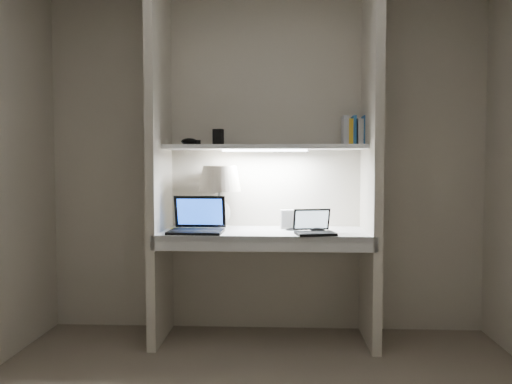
# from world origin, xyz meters

# --- Properties ---
(back_wall) EXTENTS (3.20, 0.01, 2.50)m
(back_wall) POSITION_xyz_m (0.00, 1.50, 1.25)
(back_wall) COLOR beige
(back_wall) RESTS_ON floor
(alcove_panel_left) EXTENTS (0.06, 0.55, 2.50)m
(alcove_panel_left) POSITION_xyz_m (-0.73, 1.23, 1.25)
(alcove_panel_left) COLOR beige
(alcove_panel_left) RESTS_ON floor
(alcove_panel_right) EXTENTS (0.06, 0.55, 2.50)m
(alcove_panel_right) POSITION_xyz_m (0.73, 1.23, 1.25)
(alcove_panel_right) COLOR beige
(alcove_panel_right) RESTS_ON floor
(desk) EXTENTS (1.40, 0.55, 0.04)m
(desk) POSITION_xyz_m (0.00, 1.23, 0.75)
(desk) COLOR white
(desk) RESTS_ON alcove_panel_left
(desk_apron) EXTENTS (1.46, 0.03, 0.10)m
(desk_apron) POSITION_xyz_m (0.00, 0.96, 0.72)
(desk_apron) COLOR silver
(desk_apron) RESTS_ON desk
(shelf) EXTENTS (1.40, 0.36, 0.03)m
(shelf) POSITION_xyz_m (0.00, 1.32, 1.35)
(shelf) COLOR silver
(shelf) RESTS_ON back_wall
(strip_light) EXTENTS (0.60, 0.04, 0.02)m
(strip_light) POSITION_xyz_m (0.00, 1.32, 1.33)
(strip_light) COLOR white
(strip_light) RESTS_ON shelf
(table_lamp) EXTENTS (0.31, 0.31, 0.45)m
(table_lamp) POSITION_xyz_m (-0.32, 1.33, 1.07)
(table_lamp) COLOR white
(table_lamp) RESTS_ON desk
(laptop_main) EXTENTS (0.37, 0.32, 0.24)m
(laptop_main) POSITION_xyz_m (-0.45, 1.14, 0.82)
(laptop_main) COLOR black
(laptop_main) RESTS_ON desk
(laptop_netbook) EXTENTS (0.29, 0.26, 0.16)m
(laptop_netbook) POSITION_xyz_m (0.33, 1.07, 0.81)
(laptop_netbook) COLOR black
(laptop_netbook) RESTS_ON desk
(speaker) EXTENTS (0.10, 0.08, 0.13)m
(speaker) POSITION_xyz_m (0.16, 1.36, 0.84)
(speaker) COLOR silver
(speaker) RESTS_ON desk
(mouse) EXTENTS (0.11, 0.07, 0.04)m
(mouse) POSITION_xyz_m (0.36, 1.13, 0.79)
(mouse) COLOR black
(mouse) RESTS_ON desk
(cable_coil) EXTENTS (0.11, 0.11, 0.01)m
(cable_coil) POSITION_xyz_m (0.21, 1.28, 0.78)
(cable_coil) COLOR black
(cable_coil) RESTS_ON desk
(sticky_note) EXTENTS (0.09, 0.09, 0.00)m
(sticky_note) POSITION_xyz_m (-0.64, 1.32, 0.77)
(sticky_note) COLOR yellow
(sticky_note) RESTS_ON desk
(book_row) EXTENTS (0.20, 0.14, 0.21)m
(book_row) POSITION_xyz_m (0.65, 1.38, 1.46)
(book_row) COLOR silver
(book_row) RESTS_ON shelf
(shelf_box) EXTENTS (0.08, 0.07, 0.12)m
(shelf_box) POSITION_xyz_m (-0.34, 1.39, 1.42)
(shelf_box) COLOR black
(shelf_box) RESTS_ON shelf
(shelf_gadget) EXTENTS (0.12, 0.09, 0.05)m
(shelf_gadget) POSITION_xyz_m (-0.54, 1.33, 1.39)
(shelf_gadget) COLOR black
(shelf_gadget) RESTS_ON shelf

